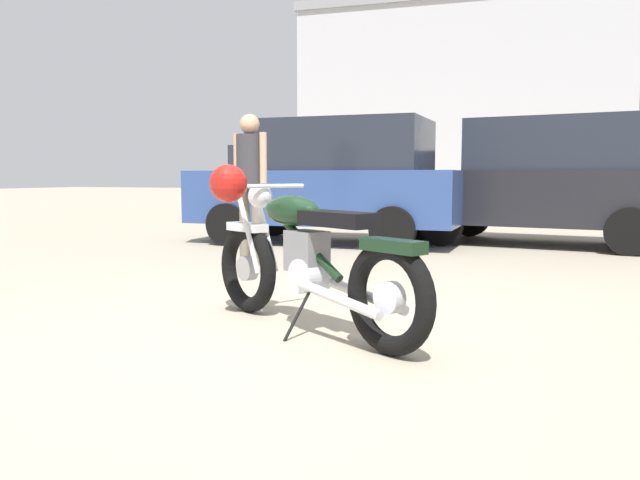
# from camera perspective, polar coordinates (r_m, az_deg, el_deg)

# --- Properties ---
(ground_plane) EXTENTS (80.00, 80.00, 0.00)m
(ground_plane) POSITION_cam_1_polar(r_m,az_deg,el_deg) (4.08, -2.27, -8.19)
(ground_plane) COLOR tan
(vintage_motorcycle) EXTENTS (1.89, 1.08, 1.07)m
(vintage_motorcycle) POSITION_cam_1_polar(r_m,az_deg,el_deg) (4.04, -1.78, -1.24)
(vintage_motorcycle) COLOR black
(vintage_motorcycle) RESTS_ON ground_plane
(bystander) EXTENTS (0.45, 0.30, 1.66)m
(bystander) POSITION_cam_1_polar(r_m,az_deg,el_deg) (7.07, -6.30, 6.02)
(bystander) COLOR #706656
(bystander) RESTS_ON ground_plane
(pale_sedan_back) EXTENTS (4.04, 2.11, 1.78)m
(pale_sedan_back) POSITION_cam_1_polar(r_m,az_deg,el_deg) (16.60, -2.89, 5.55)
(pale_sedan_back) COLOR black
(pale_sedan_back) RESTS_ON ground_plane
(silver_sedan_mid) EXTENTS (3.97, 1.96, 1.78)m
(silver_sedan_mid) POSITION_cam_1_polar(r_m,az_deg,el_deg) (9.28, 1.08, 5.37)
(silver_sedan_mid) COLOR black
(silver_sedan_mid) RESTS_ON ground_plane
(dark_sedan_left) EXTENTS (4.02, 2.07, 1.78)m
(dark_sedan_left) POSITION_cam_1_polar(r_m,az_deg,el_deg) (9.61, 19.73, 5.04)
(dark_sedan_left) COLOR black
(dark_sedan_left) RESTS_ON ground_plane
(blue_hatchback_right) EXTENTS (4.83, 2.25, 1.74)m
(blue_hatchback_right) POSITION_cam_1_polar(r_m,az_deg,el_deg) (19.84, 25.21, 5.11)
(blue_hatchback_right) COLOR black
(blue_hatchback_right) RESTS_ON ground_plane
(industrial_building) EXTENTS (18.85, 14.22, 22.24)m
(industrial_building) POSITION_cam_1_polar(r_m,az_deg,el_deg) (40.94, 13.02, 11.84)
(industrial_building) COLOR #B2B2B7
(industrial_building) RESTS_ON ground_plane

